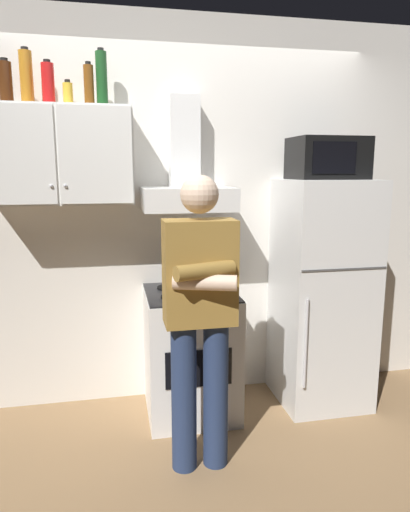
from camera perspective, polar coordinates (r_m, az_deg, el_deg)
The scene contains 15 objects.
ground_plane at distance 3.18m, azimuth 0.00°, elevation -20.80°, with size 7.00×7.00×0.00m, color olive.
back_wall_tiled at distance 3.32m, azimuth -2.07°, elevation 5.28°, with size 4.80×0.10×2.70m, color silver.
upper_cabinet at distance 3.05m, azimuth -17.69°, elevation 11.84°, with size 0.90×0.37×0.60m.
stove_oven at distance 3.20m, azimuth -1.80°, elevation -11.95°, with size 0.60×0.62×0.87m.
range_hood at distance 3.08m, azimuth -2.34°, elevation 9.47°, with size 0.60×0.44×0.75m.
refrigerator at distance 3.36m, azimuth 14.40°, elevation -4.54°, with size 0.60×0.62×1.60m.
microwave at distance 3.26m, azimuth 15.03°, elevation 11.69°, with size 0.48×0.37×0.28m.
person_standing at distance 2.47m, azimuth -0.64°, elevation -7.30°, with size 0.38×0.33×1.64m.
cooking_pot at distance 2.95m, azimuth 1.02°, elevation -3.85°, with size 0.30×0.20×0.09m.
bottle_wine_green at distance 3.11m, azimuth -12.79°, elevation 20.74°, with size 0.07×0.07×0.35m.
bottle_spice_jar at distance 3.08m, azimuth -16.75°, elevation 18.81°, with size 0.06×0.06×0.16m.
bottle_rum_dark at distance 3.14m, azimuth -23.65°, elevation 19.22°, with size 0.08×0.08×0.26m.
bottle_soda_red at distance 3.09m, azimuth -19.01°, elevation 19.67°, with size 0.08×0.08×0.26m.
bottle_liquor_amber at distance 3.16m, azimuth -21.41°, elevation 20.01°, with size 0.08×0.08×0.34m.
bottle_beer_brown at distance 3.09m, azimuth -14.31°, elevation 19.94°, with size 0.06×0.06×0.27m.
Camera 1 is at (-0.54, -2.66, 1.66)m, focal length 32.01 mm.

